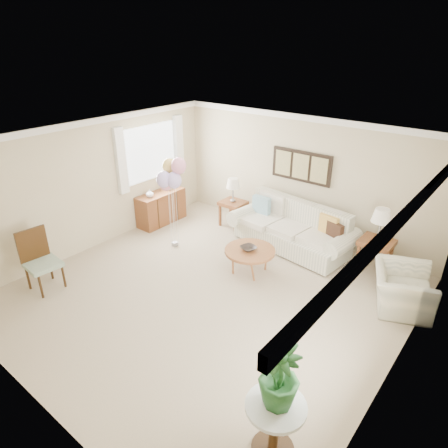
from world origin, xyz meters
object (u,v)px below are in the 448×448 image
Objects in this scene: sofa at (293,231)px; balloon_cluster at (171,176)px; coffee_table at (250,251)px; accent_chair at (40,259)px; armchair at (402,289)px.

balloon_cluster is (-1.94, -1.50, 1.16)m from sofa.
balloon_cluster is (-1.81, -0.15, 1.10)m from coffee_table.
coffee_table is 3.66m from accent_chair.
sofa is 1.36m from coffee_table.
sofa is 2.71m from balloon_cluster.
armchair is at bearing 33.30° from accent_chair.
accent_chair reaches higher than sofa.
accent_chair is at bearing -123.68° from sofa.
armchair is at bearing -15.76° from sofa.
balloon_cluster reaches higher than accent_chair.
armchair is 0.94× the size of accent_chair.
armchair is 4.57m from balloon_cluster.
balloon_cluster is at bearing -175.17° from coffee_table.
balloon_cluster reaches higher than coffee_table.
accent_chair is (-2.66, -3.99, 0.19)m from sofa.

